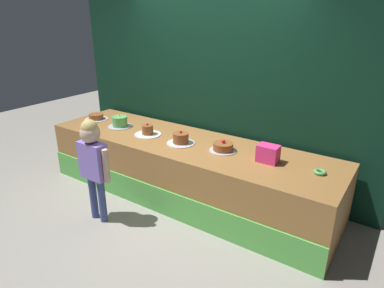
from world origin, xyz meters
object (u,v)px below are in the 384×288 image
child_figure (93,157)px  pink_box (268,154)px  cake_far_right (223,147)px  donut (320,172)px  cake_left (120,122)px  cake_far_left (96,117)px  cake_right (181,139)px  cake_center (148,131)px

child_figure → pink_box: 1.90m
child_figure → cake_far_right: child_figure is taller
pink_box → donut: bearing=2.2°
pink_box → cake_left: bearing=-178.7°
child_figure → cake_far_left: child_figure is taller
pink_box → donut: pink_box is taller
cake_far_left → pink_box: bearing=0.3°
cake_far_left → child_figure: bearing=-41.8°
child_figure → cake_right: 1.07m
cake_left → cake_right: (1.09, -0.04, -0.01)m
cake_far_left → cake_left: bearing=-3.9°
cake_left → donut: bearing=1.5°
donut → cake_center: size_ratio=0.35×
donut → cake_right: 1.64m
cake_far_left → cake_center: size_ratio=0.97×
child_figure → pink_box: (1.59, 1.04, 0.06)m
cake_center → cake_right: size_ratio=1.02×
pink_box → donut: size_ratio=1.81×
child_figure → cake_far_right: 1.47m
cake_center → cake_far_right: bearing=4.1°
cake_far_right → cake_left: bearing=-178.4°
child_figure → cake_center: child_figure is taller
cake_far_right → cake_center: bearing=-175.9°
pink_box → cake_right: size_ratio=0.65×
child_figure → cake_right: size_ratio=3.53×
child_figure → cake_center: bearing=93.0°
pink_box → cake_far_left: 2.73m
cake_far_left → cake_far_right: (2.19, 0.01, 0.01)m
cake_far_left → cake_far_right: 2.19m
cake_right → child_figure: bearing=-117.7°
cake_left → cake_far_right: 1.64m
donut → cake_left: (-2.73, -0.07, 0.05)m
cake_right → pink_box: bearing=4.9°
cake_far_left → cake_right: 1.64m
donut → cake_far_left: 3.28m
cake_left → cake_center: bearing=-3.5°
donut → cake_center: bearing=-177.2°
cake_far_left → cake_center: 1.10m
cake_center → donut: bearing=2.8°
cake_right → cake_far_left: bearing=177.2°
pink_box → cake_far_right: pink_box is taller
pink_box → cake_left: cake_left is taller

